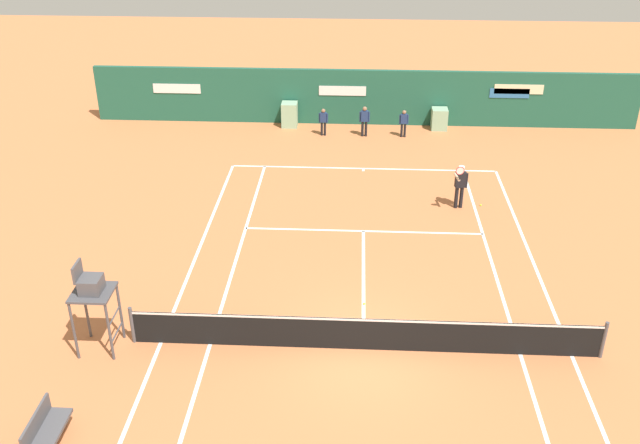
% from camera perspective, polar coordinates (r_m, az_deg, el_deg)
% --- Properties ---
extents(ground_plane, '(80.00, 80.00, 0.01)m').
position_cam_1_polar(ground_plane, '(19.16, 3.51, -9.05)').
color(ground_plane, '#C67042').
extents(tennis_net, '(12.10, 0.10, 1.07)m').
position_cam_1_polar(tennis_net, '(18.39, 3.56, -8.86)').
color(tennis_net, '#4C4C51').
rests_on(tennis_net, ground_plane).
extents(sponsor_back_wall, '(25.00, 1.02, 2.56)m').
position_cam_1_polar(sponsor_back_wall, '(33.34, 3.51, 9.85)').
color(sponsor_back_wall, '#1E5642').
rests_on(sponsor_back_wall, ground_plane).
extents(umpire_chair, '(1.00, 1.00, 2.53)m').
position_cam_1_polar(umpire_chair, '(18.60, -17.79, -5.33)').
color(umpire_chair, '#47474C').
rests_on(umpire_chair, ground_plane).
extents(player_bench, '(0.54, 1.42, 0.88)m').
position_cam_1_polar(player_bench, '(16.84, -21.16, -15.17)').
color(player_bench, '#38383D').
rests_on(player_bench, ground_plane).
extents(player_on_baseline, '(0.56, 0.74, 1.84)m').
position_cam_1_polar(player_on_baseline, '(25.65, 11.16, 3.07)').
color(player_on_baseline, black).
rests_on(player_on_baseline, ground_plane).
extents(ball_kid_right_post, '(0.41, 0.17, 1.24)m').
position_cam_1_polar(ball_kid_right_post, '(32.06, 6.71, 7.98)').
color(ball_kid_right_post, black).
rests_on(ball_kid_right_post, ground_plane).
extents(ball_kid_left_post, '(0.46, 0.19, 1.38)m').
position_cam_1_polar(ball_kid_left_post, '(31.96, 3.58, 8.21)').
color(ball_kid_left_post, black).
rests_on(ball_kid_left_post, ground_plane).
extents(ball_kid_centre_post, '(0.42, 0.17, 1.25)m').
position_cam_1_polar(ball_kid_centre_post, '(32.02, 0.27, 8.15)').
color(ball_kid_centre_post, black).
rests_on(ball_kid_centre_post, ground_plane).
extents(tennis_ball_near_service_line, '(0.07, 0.07, 0.07)m').
position_cam_1_polar(tennis_ball_near_service_line, '(20.32, 3.54, -6.54)').
color(tennis_ball_near_service_line, '#CCE033').
rests_on(tennis_ball_near_service_line, ground_plane).
extents(tennis_ball_by_sideline, '(0.07, 0.07, 0.07)m').
position_cam_1_polar(tennis_ball_by_sideline, '(26.36, 12.74, 1.33)').
color(tennis_ball_by_sideline, '#CCE033').
rests_on(tennis_ball_by_sideline, ground_plane).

